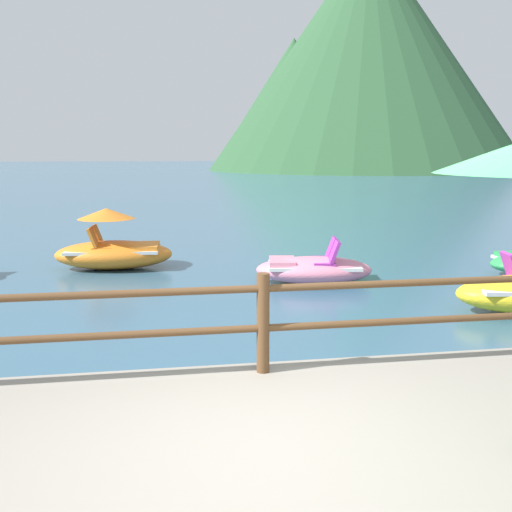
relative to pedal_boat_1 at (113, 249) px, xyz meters
name	(u,v)px	position (x,y,z in m)	size (l,w,h in m)	color
ground_plane	(168,185)	(1.86, 30.95, -0.43)	(200.00, 200.00, 0.00)	#38607A
dock_railing	(263,313)	(1.86, -7.50, 0.55)	(23.92, 0.12, 0.95)	brown
pedal_boat_1	(113,249)	(0.00, 0.00, 0.00)	(2.53, 1.43, 1.28)	orange
pedal_boat_3	(313,269)	(3.80, -2.05, -0.16)	(2.35, 1.52, 0.84)	pink
cliff_headland	(355,63)	(26.56, 63.72, 13.04)	(40.17, 40.17, 28.70)	#2D5633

